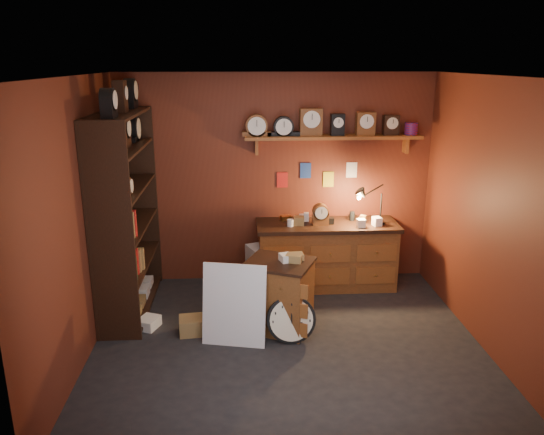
{
  "coord_description": "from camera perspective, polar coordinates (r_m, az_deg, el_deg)",
  "views": [
    {
      "loc": [
        -0.46,
        -4.88,
        2.84
      ],
      "look_at": [
        -0.14,
        0.35,
        1.28
      ],
      "focal_mm": 35.0,
      "sensor_mm": 36.0,
      "label": 1
    }
  ],
  "objects": [
    {
      "name": "big_round_clock",
      "position": [
        5.61,
        2.08,
        -10.9
      ],
      "size": [
        0.51,
        0.17,
        0.51
      ],
      "color": "black",
      "rests_on": "ground"
    },
    {
      "name": "shelving_unit",
      "position": [
        6.22,
        -15.74,
        1.19
      ],
      "size": [
        0.47,
        1.6,
        2.58
      ],
      "color": "black",
      "rests_on": "ground"
    },
    {
      "name": "mini_fridge",
      "position": [
        6.79,
        0.13,
        -5.51
      ],
      "size": [
        0.71,
        0.74,
        0.57
      ],
      "rotation": [
        0.0,
        0.0,
        0.39
      ],
      "color": "silver",
      "rests_on": "ground"
    },
    {
      "name": "white_panel",
      "position": [
        5.72,
        -4.01,
        -13.22
      ],
      "size": [
        0.68,
        0.32,
        0.87
      ],
      "primitive_type": "cube",
      "rotation": [
        -0.17,
        0.0,
        -0.21
      ],
      "color": "silver",
      "rests_on": "ground"
    },
    {
      "name": "low_cabinet",
      "position": [
        5.79,
        0.75,
        -8.07
      ],
      "size": [
        0.86,
        0.8,
        0.87
      ],
      "rotation": [
        0.0,
        0.0,
        -0.42
      ],
      "color": "brown",
      "rests_on": "ground"
    },
    {
      "name": "floor_box_a",
      "position": [
        5.9,
        -8.5,
        -11.4
      ],
      "size": [
        0.32,
        0.28,
        0.18
      ],
      "primitive_type": "cube",
      "rotation": [
        0.0,
        0.0,
        0.11
      ],
      "color": "olive",
      "rests_on": "ground"
    },
    {
      "name": "workbench",
      "position": [
        6.87,
        5.88,
        -3.63
      ],
      "size": [
        1.79,
        0.66,
        1.36
      ],
      "color": "brown",
      "rests_on": "ground"
    },
    {
      "name": "floor",
      "position": [
        5.67,
        1.67,
        -13.47
      ],
      "size": [
        4.0,
        4.0,
        0.0
      ],
      "primitive_type": "plane",
      "color": "black",
      "rests_on": "ground"
    },
    {
      "name": "room_shell",
      "position": [
        5.14,
        2.22,
        4.01
      ],
      "size": [
        4.02,
        3.62,
        2.71
      ],
      "color": "maroon",
      "rests_on": "ground"
    },
    {
      "name": "floor_box_c",
      "position": [
        6.21,
        -2.83,
        -9.67
      ],
      "size": [
        0.33,
        0.33,
        0.19
      ],
      "primitive_type": "cube",
      "rotation": [
        0.0,
        0.0,
        0.77
      ],
      "color": "olive",
      "rests_on": "ground"
    },
    {
      "name": "floor_box_b",
      "position": [
        6.11,
        -13.12,
        -10.97
      ],
      "size": [
        0.27,
        0.29,
        0.12
      ],
      "primitive_type": "cube",
      "rotation": [
        0.0,
        0.0,
        -0.39
      ],
      "color": "white",
      "rests_on": "ground"
    }
  ]
}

